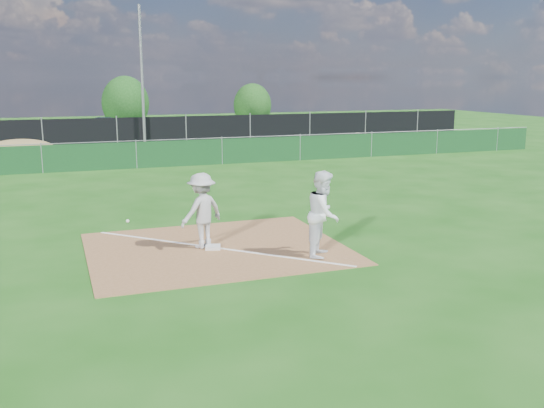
# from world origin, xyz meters

# --- Properties ---
(ground) EXTENTS (90.00, 90.00, 0.00)m
(ground) POSITION_xyz_m (0.00, 10.00, 0.00)
(ground) COLOR #174D10
(ground) RESTS_ON ground
(infield_dirt) EXTENTS (6.00, 5.00, 0.02)m
(infield_dirt) POSITION_xyz_m (0.00, 1.00, 0.01)
(infield_dirt) COLOR brown
(infield_dirt) RESTS_ON ground
(foul_line) EXTENTS (5.01, 5.01, 0.01)m
(foul_line) POSITION_xyz_m (0.00, 1.00, 0.03)
(foul_line) COLOR white
(foul_line) RESTS_ON infield_dirt
(green_fence) EXTENTS (44.00, 0.05, 1.20)m
(green_fence) POSITION_xyz_m (0.00, 15.00, 0.60)
(green_fence) COLOR #0F3818
(green_fence) RESTS_ON ground
(dirt_mound) EXTENTS (3.38, 2.60, 1.17)m
(dirt_mound) POSITION_xyz_m (-5.00, 18.50, 0.58)
(dirt_mound) COLOR olive
(dirt_mound) RESTS_ON ground
(black_fence) EXTENTS (46.00, 0.04, 1.80)m
(black_fence) POSITION_xyz_m (0.00, 23.00, 0.90)
(black_fence) COLOR black
(black_fence) RESTS_ON ground
(parking_lot) EXTENTS (46.00, 9.00, 0.01)m
(parking_lot) POSITION_xyz_m (0.00, 28.00, 0.01)
(parking_lot) COLOR black
(parking_lot) RESTS_ON ground
(light_pole) EXTENTS (0.16, 0.16, 8.00)m
(light_pole) POSITION_xyz_m (1.50, 22.70, 4.00)
(light_pole) COLOR slate
(light_pole) RESTS_ON ground
(first_base) EXTENTS (0.44, 0.44, 0.07)m
(first_base) POSITION_xyz_m (-0.09, 0.98, 0.06)
(first_base) COLOR silver
(first_base) RESTS_ON infield_dirt
(play_at_first) EXTENTS (2.47, 1.12, 1.81)m
(play_at_first) POSITION_xyz_m (-0.29, 1.20, 0.92)
(play_at_first) COLOR #BBBBBD
(play_at_first) RESTS_ON infield_dirt
(runner) EXTENTS (1.17, 1.22, 1.98)m
(runner) POSITION_xyz_m (2.18, -0.38, 0.99)
(runner) COLOR white
(runner) RESTS_ON ground
(car_left) EXTENTS (4.52, 3.08, 1.43)m
(car_left) POSITION_xyz_m (-4.24, 27.66, 0.72)
(car_left) COLOR #AEB0B6
(car_left) RESTS_ON parking_lot
(car_mid) EXTENTS (4.89, 2.26, 1.55)m
(car_mid) POSITION_xyz_m (0.06, 26.94, 0.79)
(car_mid) COLOR black
(car_mid) RESTS_ON parking_lot
(car_right) EXTENTS (5.28, 3.29, 1.43)m
(car_right) POSITION_xyz_m (4.04, 26.89, 0.72)
(car_right) COLOR black
(car_right) RESTS_ON parking_lot
(tree_mid) EXTENTS (3.52, 3.52, 4.17)m
(tree_mid) POSITION_xyz_m (1.88, 34.62, 2.15)
(tree_mid) COLOR #382316
(tree_mid) RESTS_ON ground
(tree_right) EXTENTS (3.02, 3.02, 3.59)m
(tree_right) POSITION_xyz_m (11.84, 34.19, 1.85)
(tree_right) COLOR #382316
(tree_right) RESTS_ON ground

